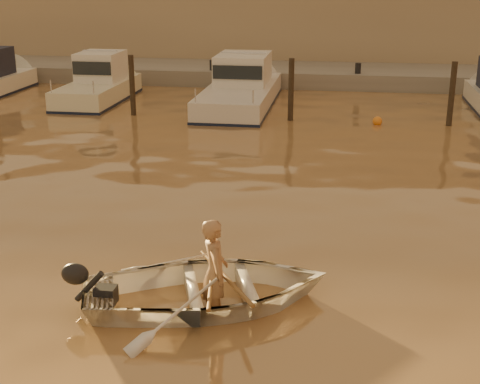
% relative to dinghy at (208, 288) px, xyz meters
% --- Properties ---
extents(ground_plane, '(160.00, 160.00, 0.00)m').
position_rel_dinghy_xyz_m(ground_plane, '(0.34, -1.10, -0.25)').
color(ground_plane, brown).
rests_on(ground_plane, ground).
extents(dinghy, '(4.26, 3.62, 0.75)m').
position_rel_dinghy_xyz_m(dinghy, '(0.00, 0.00, 0.00)').
color(dinghy, silver).
rests_on(dinghy, ground_plane).
extents(person, '(0.56, 0.69, 1.63)m').
position_rel_dinghy_xyz_m(person, '(0.09, 0.03, 0.26)').
color(person, '#A37751').
rests_on(person, dinghy).
extents(outboard_motor, '(0.98, 0.67, 0.70)m').
position_rel_dinghy_xyz_m(outboard_motor, '(-1.42, -0.49, 0.03)').
color(outboard_motor, black).
rests_on(outboard_motor, dinghy).
extents(oar_port, '(1.13, 1.83, 0.13)m').
position_rel_dinghy_xyz_m(oar_port, '(0.24, 0.08, 0.17)').
color(oar_port, brown).
rests_on(oar_port, dinghy).
extents(oar_starboard, '(0.39, 2.08, 0.13)m').
position_rel_dinghy_xyz_m(oar_starboard, '(0.05, 0.02, 0.17)').
color(oar_starboard, brown).
rests_on(oar_starboard, dinghy).
extents(moored_boat_1, '(1.87, 5.71, 1.75)m').
position_rel_dinghy_xyz_m(moored_boat_1, '(-7.22, 14.90, 0.37)').
color(moored_boat_1, beige).
rests_on(moored_boat_1, ground_plane).
extents(moored_boat_2, '(2.28, 7.63, 1.75)m').
position_rel_dinghy_xyz_m(moored_boat_2, '(-1.86, 14.90, 0.37)').
color(moored_boat_2, silver).
rests_on(moored_boat_2, ground_plane).
extents(piling_1, '(0.18, 0.18, 2.20)m').
position_rel_dinghy_xyz_m(piling_1, '(-5.16, 12.70, 0.65)').
color(piling_1, '#2D2319').
rests_on(piling_1, ground_plane).
extents(piling_2, '(0.18, 0.18, 2.20)m').
position_rel_dinghy_xyz_m(piling_2, '(0.14, 12.70, 0.65)').
color(piling_2, '#2D2319').
rests_on(piling_2, ground_plane).
extents(piling_3, '(0.18, 0.18, 2.20)m').
position_rel_dinghy_xyz_m(piling_3, '(5.14, 12.70, 0.65)').
color(piling_3, '#2D2319').
rests_on(piling_3, ground_plane).
extents(fender_b, '(0.30, 0.30, 0.30)m').
position_rel_dinghy_xyz_m(fender_b, '(-7.72, 12.71, -0.15)').
color(fender_b, '#E1471A').
rests_on(fender_b, ground_plane).
extents(fender_c, '(0.30, 0.30, 0.30)m').
position_rel_dinghy_xyz_m(fender_c, '(-1.65, 12.04, -0.15)').
color(fender_c, white).
rests_on(fender_c, ground_plane).
extents(fender_d, '(0.30, 0.30, 0.30)m').
position_rel_dinghy_xyz_m(fender_d, '(2.92, 12.55, -0.15)').
color(fender_d, orange).
rests_on(fender_d, ground_plane).
extents(quay, '(52.00, 4.00, 1.00)m').
position_rel_dinghy_xyz_m(quay, '(0.34, 20.40, -0.10)').
color(quay, gray).
rests_on(quay, ground_plane).
extents(waterfront_building, '(46.00, 7.00, 4.80)m').
position_rel_dinghy_xyz_m(waterfront_building, '(0.34, 25.90, 2.15)').
color(waterfront_building, '#9E8466').
rests_on(waterfront_building, quay).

